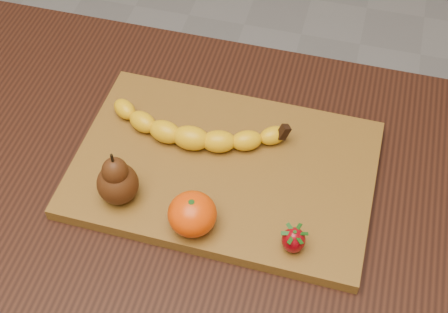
% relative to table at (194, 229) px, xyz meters
% --- Properties ---
extents(table, '(1.00, 0.70, 0.76)m').
position_rel_table_xyz_m(table, '(0.00, 0.00, 0.00)').
color(table, black).
rests_on(table, ground).
extents(cutting_board, '(0.45, 0.30, 0.02)m').
position_rel_table_xyz_m(cutting_board, '(0.04, 0.05, 0.11)').
color(cutting_board, brown).
rests_on(cutting_board, table).
extents(banana, '(0.24, 0.07, 0.04)m').
position_rel_table_xyz_m(banana, '(-0.02, 0.07, 0.14)').
color(banana, '#ECB00B').
rests_on(banana, cutting_board).
extents(pear, '(0.06, 0.06, 0.09)m').
position_rel_table_xyz_m(pear, '(-0.09, -0.04, 0.16)').
color(pear, '#401E0A').
rests_on(pear, cutting_board).
extents(mandarin, '(0.08, 0.08, 0.06)m').
position_rel_table_xyz_m(mandarin, '(0.02, -0.06, 0.15)').
color(mandarin, '#DA3C02').
rests_on(mandarin, cutting_board).
extents(strawberry, '(0.04, 0.04, 0.04)m').
position_rel_table_xyz_m(strawberry, '(0.16, -0.06, 0.14)').
color(strawberry, maroon).
rests_on(strawberry, cutting_board).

